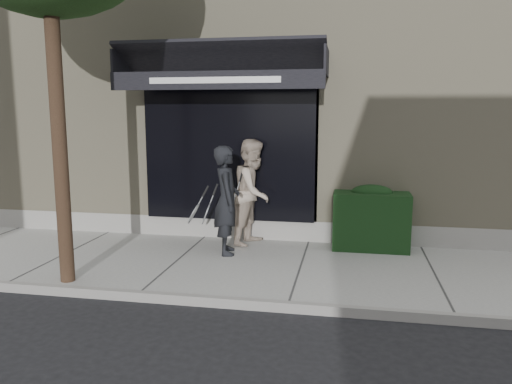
# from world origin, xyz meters

# --- Properties ---
(ground) EXTENTS (80.00, 80.00, 0.00)m
(ground) POSITION_xyz_m (0.00, 0.00, 0.00)
(ground) COLOR black
(ground) RESTS_ON ground
(sidewalk) EXTENTS (20.00, 3.00, 0.12)m
(sidewalk) POSITION_xyz_m (0.00, 0.00, 0.06)
(sidewalk) COLOR gray
(sidewalk) RESTS_ON ground
(curb) EXTENTS (20.00, 0.10, 0.14)m
(curb) POSITION_xyz_m (0.00, -1.55, 0.07)
(curb) COLOR gray
(curb) RESTS_ON ground
(building_facade) EXTENTS (14.30, 8.04, 5.64)m
(building_facade) POSITION_xyz_m (-0.01, 4.96, 2.74)
(building_facade) COLOR tan
(building_facade) RESTS_ON ground
(hedge) EXTENTS (1.30, 0.70, 1.14)m
(hedge) POSITION_xyz_m (1.10, 1.25, 0.66)
(hedge) COLOR black
(hedge) RESTS_ON sidewalk
(pedestrian_front) EXTENTS (0.86, 0.93, 1.83)m
(pedestrian_front) POSITION_xyz_m (-1.31, 0.48, 1.03)
(pedestrian_front) COLOR black
(pedestrian_front) RESTS_ON sidewalk
(pedestrian_back) EXTENTS (0.95, 1.09, 1.91)m
(pedestrian_back) POSITION_xyz_m (-0.98, 1.20, 1.07)
(pedestrian_back) COLOR #C3AF9C
(pedestrian_back) RESTS_ON sidewalk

